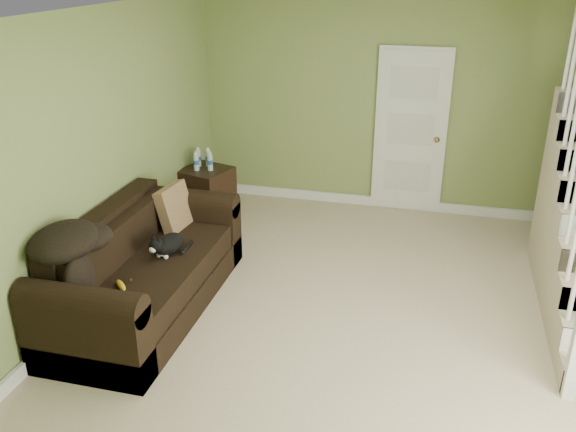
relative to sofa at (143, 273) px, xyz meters
The scene contains 14 objects.
floor 2.07m from the sofa, ahead, with size 5.00×5.50×0.01m, color tan.
ceiling 3.04m from the sofa, ahead, with size 5.00×5.50×0.01m, color white.
wall_back 3.74m from the sofa, 56.08° to the left, with size 5.00×0.04×2.60m, color #7C914E.
wall_front 3.35m from the sofa, 51.01° to the right, with size 5.00×0.04×2.60m, color #7C914E.
wall_left 1.10m from the sofa, 152.05° to the left, with size 0.04×5.50×2.60m, color #7C914E.
baseboard_back 3.61m from the sofa, 55.81° to the left, with size 5.00×0.04×0.12m, color white.
baseboard_left 0.59m from the sofa, 150.49° to the left, with size 0.04×5.50×0.12m, color white.
door 3.70m from the sofa, 54.39° to the left, with size 0.86×0.12×2.02m.
sofa is the anchor object (origin of this frame).
side_table 2.07m from the sofa, 95.55° to the left, with size 0.66×0.66×0.86m.
cat 0.34m from the sofa, 34.49° to the left, with size 0.27×0.52×0.25m.
banana 0.55m from the sofa, 81.13° to the right, with size 0.05×0.19×0.05m, color gold.
throw_pillow 0.82m from the sofa, 89.74° to the left, with size 0.11×0.44×0.44m, color #4D381F.
throw_blanket 0.93m from the sofa, 112.48° to the right, with size 0.49×0.64×0.27m, color black.
Camera 1 is at (0.45, -4.61, 3.00)m, focal length 38.00 mm.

